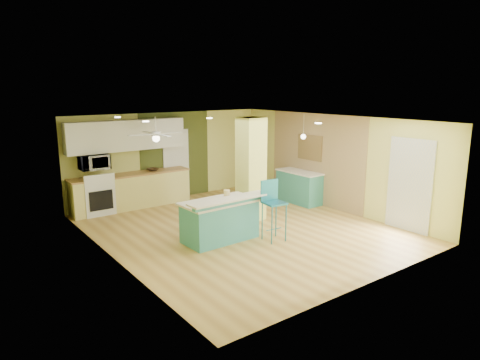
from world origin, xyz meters
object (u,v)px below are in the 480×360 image
(side_counter, at_px, (299,187))
(canister, at_px, (227,194))
(peninsula, at_px, (220,219))
(bar_stool, at_px, (272,200))
(fruit_bowl, at_px, (153,170))

(side_counter, bearing_deg, canister, -161.83)
(peninsula, bearing_deg, bar_stool, -35.49)
(fruit_bowl, bearing_deg, side_counter, -34.14)
(bar_stool, distance_m, canister, 1.00)
(fruit_bowl, bearing_deg, canister, -87.40)
(peninsula, height_order, fruit_bowl, fruit_bowl)
(peninsula, height_order, canister, canister)
(fruit_bowl, height_order, canister, canister)
(bar_stool, relative_size, fruit_bowl, 4.30)
(peninsula, relative_size, canister, 11.38)
(peninsula, distance_m, canister, 0.59)
(side_counter, xyz_separation_m, fruit_bowl, (-3.37, 2.28, 0.53))
(peninsula, xyz_separation_m, fruit_bowl, (0.13, 3.50, 0.52))
(canister, bearing_deg, fruit_bowl, 92.60)
(peninsula, bearing_deg, canister, 28.17)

